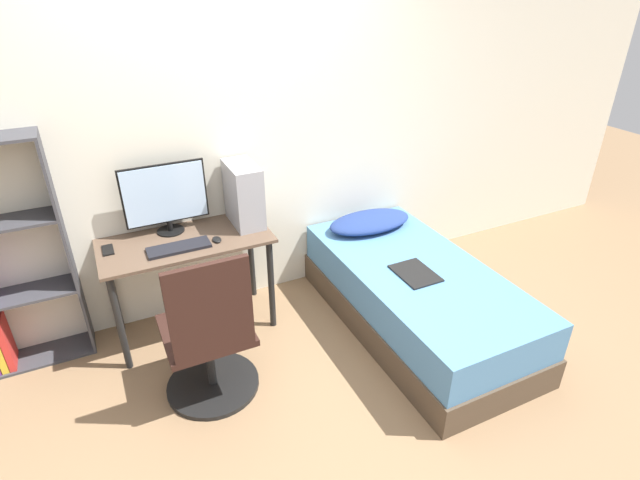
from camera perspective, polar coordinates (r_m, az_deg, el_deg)
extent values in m
plane|color=#846647|center=(3.06, -0.77, -20.14)|extent=(14.00, 14.00, 0.00)
cube|color=silver|center=(3.55, -11.09, 10.88)|extent=(8.00, 0.05, 2.50)
cube|color=brown|center=(3.42, -15.12, -0.12)|extent=(1.11, 0.53, 0.02)
cylinder|color=black|center=(3.39, -21.92, -8.89)|extent=(0.04, 0.04, 0.70)
cylinder|color=black|center=(3.53, -5.59, -5.10)|extent=(0.04, 0.04, 0.70)
cylinder|color=black|center=(3.76, -22.65, -5.14)|extent=(0.04, 0.04, 0.70)
cylinder|color=black|center=(3.88, -7.88, -1.85)|extent=(0.04, 0.04, 0.70)
cube|color=#38383D|center=(3.50, -26.83, -0.96)|extent=(0.02, 0.25, 1.51)
cube|color=#38383D|center=(3.93, -29.33, -11.47)|extent=(0.66, 0.25, 0.02)
cube|color=#38383D|center=(3.66, -31.17, -5.43)|extent=(0.66, 0.25, 0.02)
cube|color=gold|center=(3.86, -32.78, -9.96)|extent=(0.04, 0.21, 0.33)
cube|color=red|center=(3.84, -32.22, -9.66)|extent=(0.04, 0.21, 0.36)
cylinder|color=black|center=(3.32, -12.09, -15.79)|extent=(0.57, 0.57, 0.03)
cylinder|color=black|center=(3.18, -12.48, -13.05)|extent=(0.05, 0.05, 0.39)
cube|color=black|center=(3.04, -12.91, -9.99)|extent=(0.49, 0.49, 0.04)
cube|color=black|center=(2.68, -12.38, -7.82)|extent=(0.44, 0.04, 0.56)
cube|color=#4C3D2D|center=(3.72, 10.70, -8.09)|extent=(0.90, 1.85, 0.22)
cube|color=teal|center=(3.58, 11.05, -4.96)|extent=(0.88, 1.82, 0.27)
ellipsoid|color=navy|center=(3.96, 5.71, 2.10)|extent=(0.69, 0.36, 0.11)
cube|color=black|center=(3.43, 10.83, -3.75)|extent=(0.24, 0.32, 0.01)
cylinder|color=black|center=(3.55, -16.68, 1.04)|extent=(0.18, 0.18, 0.01)
cylinder|color=black|center=(3.53, -16.77, 1.64)|extent=(0.04, 0.04, 0.07)
cube|color=black|center=(3.44, -17.32, 5.07)|extent=(0.55, 0.01, 0.41)
cube|color=#B2D1EF|center=(3.43, -17.29, 5.02)|extent=(0.52, 0.01, 0.39)
cube|color=black|center=(3.31, -15.82, -0.83)|extent=(0.40, 0.14, 0.02)
cube|color=#99999E|center=(3.47, -8.73, 5.18)|extent=(0.19, 0.36, 0.43)
ellipsoid|color=black|center=(3.35, -11.71, 0.06)|extent=(0.06, 0.09, 0.02)
cube|color=black|center=(3.44, -23.08, -1.06)|extent=(0.07, 0.14, 0.01)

